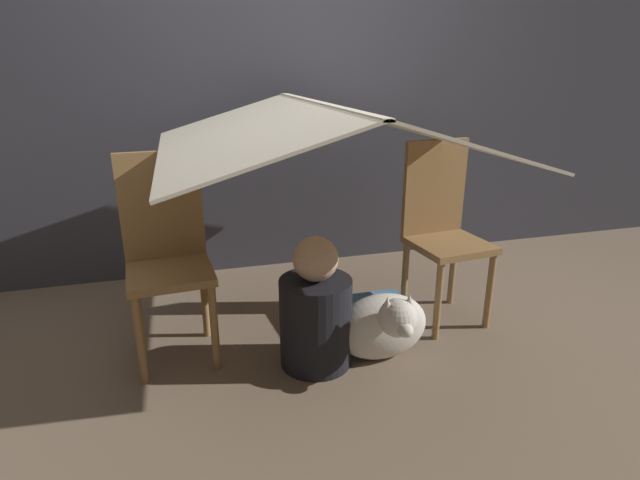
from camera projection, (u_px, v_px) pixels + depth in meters
name	position (u px, v px, depth m)	size (l,w,h in m)	color
ground_plane	(323.00, 342.00, 2.54)	(8.80, 8.80, 0.00)	#7A6651
wall_back	(274.00, 79.00, 3.15)	(7.00, 0.05, 2.50)	#3D3D47
chair_left	(167.00, 251.00, 2.30)	(0.40, 0.40, 0.96)	olive
chair_right	(442.00, 226.00, 2.66)	(0.41, 0.41, 0.96)	olive
sheet_canopy	(320.00, 126.00, 2.23)	(1.42, 1.55, 0.22)	silver
person_front	(316.00, 313.00, 2.28)	(0.33, 0.33, 0.63)	black
dog	(384.00, 325.00, 2.32)	(0.45, 0.39, 0.40)	silver
floor_cushion	(369.00, 316.00, 2.70)	(0.46, 0.37, 0.10)	#4C7FB2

